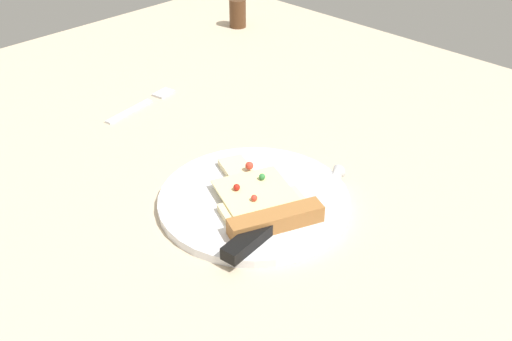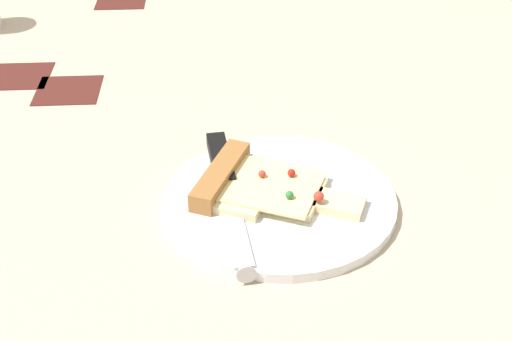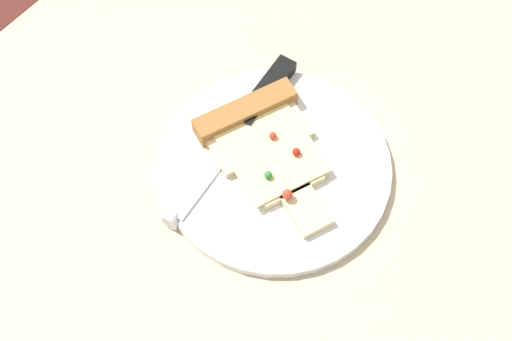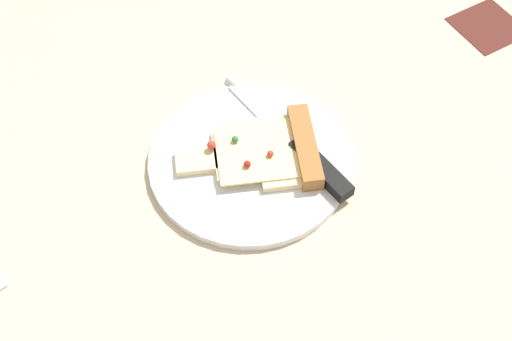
% 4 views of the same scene
% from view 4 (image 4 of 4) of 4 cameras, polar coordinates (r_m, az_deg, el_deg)
% --- Properties ---
extents(ground_plane, '(1.47, 1.47, 0.03)m').
position_cam_4_polar(ground_plane, '(0.86, 0.44, -4.12)').
color(ground_plane, '#C6B293').
rests_on(ground_plane, ground).
extents(plate, '(0.25, 0.25, 0.01)m').
position_cam_4_polar(plate, '(0.88, -0.56, 0.80)').
color(plate, silver).
rests_on(plate, ground_plane).
extents(pizza_slice, '(0.19, 0.15, 0.02)m').
position_cam_4_polar(pizza_slice, '(0.87, 1.13, 1.53)').
color(pizza_slice, beige).
rests_on(pizza_slice, plate).
extents(knife, '(0.05, 0.24, 0.02)m').
position_cam_4_polar(knife, '(0.88, 3.34, 2.02)').
color(knife, silver).
rests_on(knife, plate).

